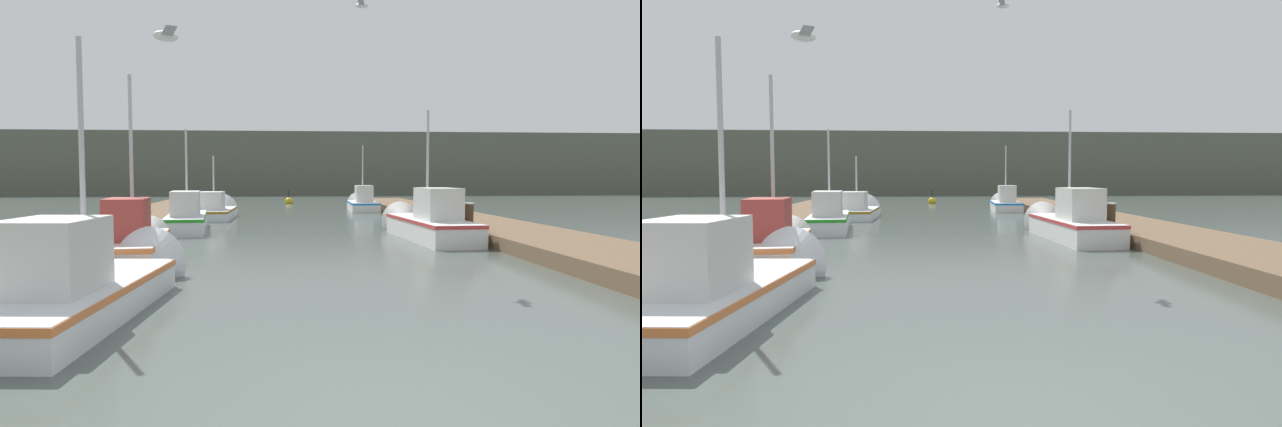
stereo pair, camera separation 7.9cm
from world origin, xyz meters
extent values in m
cube|color=brown|center=(-6.54, 16.00, 0.19)|extent=(3.00, 40.00, 0.39)
cube|color=brown|center=(6.54, 16.00, 0.19)|extent=(3.00, 40.00, 0.39)
cube|color=#565B4C|center=(0.00, 60.93, 3.20)|extent=(120.00, 16.00, 6.41)
cube|color=silver|center=(-3.80, 3.87, 0.26)|extent=(2.03, 4.83, 0.51)
cube|color=#D16C33|center=(-3.80, 3.87, 0.45)|extent=(2.06, 4.87, 0.10)
cone|color=silver|center=(-3.54, 6.73, 0.26)|extent=(1.61, 1.17, 1.52)
cube|color=silver|center=(-3.86, 3.29, 1.00)|extent=(1.18, 1.52, 0.97)
cylinder|color=#B2B2B7|center=(-3.77, 4.22, 2.28)|extent=(0.08, 0.08, 3.53)
cube|color=silver|center=(-4.10, 8.34, 0.34)|extent=(1.71, 4.12, 0.68)
cube|color=#BF632F|center=(-4.10, 8.34, 0.62)|extent=(1.74, 4.15, 0.10)
cone|color=silver|center=(-4.35, 10.83, 0.34)|extent=(1.34, 1.10, 1.25)
cube|color=#99332D|center=(-4.05, 7.85, 1.12)|extent=(0.96, 1.38, 0.88)
cylinder|color=#B2B2B7|center=(-4.13, 8.64, 2.47)|extent=(0.08, 0.08, 3.58)
cube|color=silver|center=(3.98, 13.18, 0.34)|extent=(1.81, 5.22, 0.67)
cube|color=#BF3434|center=(3.98, 13.18, 0.61)|extent=(1.84, 5.25, 0.10)
cone|color=silver|center=(3.80, 16.21, 0.34)|extent=(1.48, 1.01, 1.43)
cube|color=silver|center=(4.02, 12.54, 1.16)|extent=(1.15, 1.69, 0.98)
cylinder|color=#B2B2B7|center=(3.96, 13.56, 2.39)|extent=(0.08, 0.08, 3.43)
cube|color=silver|center=(-4.16, 16.75, 0.30)|extent=(1.82, 5.03, 0.60)
cube|color=#1D921A|center=(-4.16, 16.75, 0.54)|extent=(1.85, 5.06, 0.10)
cone|color=silver|center=(-4.45, 19.70, 0.30)|extent=(1.37, 1.13, 1.27)
cube|color=silver|center=(-4.10, 16.14, 1.03)|extent=(1.15, 1.85, 0.87)
cylinder|color=#B2B2B7|center=(-4.20, 17.11, 2.16)|extent=(0.08, 0.08, 3.12)
cube|color=silver|center=(-3.78, 22.26, 0.24)|extent=(1.92, 4.25, 0.47)
cube|color=#916511|center=(-3.78, 22.26, 0.41)|extent=(1.95, 4.28, 0.10)
cone|color=silver|center=(-3.69, 24.82, 0.24)|extent=(1.72, 0.99, 1.69)
cube|color=silver|center=(-3.80, 21.74, 0.88)|extent=(1.15, 1.60, 0.81)
cylinder|color=#B2B2B7|center=(-3.77, 22.57, 1.70)|extent=(0.08, 0.08, 2.47)
cube|color=silver|center=(4.09, 27.60, 0.26)|extent=(1.74, 3.97, 0.52)
cube|color=blue|center=(4.09, 27.60, 0.46)|extent=(1.77, 4.00, 0.10)
cone|color=silver|center=(4.22, 29.91, 0.26)|extent=(1.49, 0.83, 1.45)
cube|color=silver|center=(4.06, 27.11, 0.99)|extent=(1.00, 1.37, 0.93)
cylinder|color=#B2B2B7|center=(4.10, 27.89, 2.12)|extent=(0.08, 0.08, 3.19)
cylinder|color=#473523|center=(4.97, 12.49, 0.58)|extent=(0.28, 0.28, 1.16)
cylinder|color=silver|center=(4.97, 12.49, 1.18)|extent=(0.32, 0.32, 0.04)
cylinder|color=#473523|center=(-4.93, 23.47, 0.50)|extent=(0.23, 0.23, 1.00)
cylinder|color=silver|center=(-4.93, 23.47, 1.02)|extent=(0.27, 0.27, 0.04)
cylinder|color=#473523|center=(5.23, 33.26, 0.57)|extent=(0.25, 0.25, 1.14)
cylinder|color=silver|center=(5.23, 33.26, 1.16)|extent=(0.28, 0.28, 0.04)
sphere|color=gold|center=(0.10, 36.13, 0.15)|extent=(0.56, 0.56, 0.56)
cylinder|color=black|center=(0.10, 36.13, 0.68)|extent=(0.06, 0.06, 0.50)
ellipsoid|color=white|center=(-2.16, 2.16, 3.59)|extent=(0.31, 0.24, 0.12)
cube|color=gray|center=(-2.10, 2.03, 3.61)|extent=(0.22, 0.30, 0.07)
cube|color=gray|center=(-2.21, 2.28, 3.61)|extent=(0.22, 0.30, 0.07)
ellipsoid|color=white|center=(0.99, 8.26, 5.76)|extent=(0.31, 0.21, 0.12)
cube|color=gray|center=(0.95, 8.13, 5.78)|extent=(0.19, 0.29, 0.07)
cube|color=gray|center=(1.02, 8.39, 5.78)|extent=(0.19, 0.29, 0.07)
camera|label=1|loc=(-0.97, -4.41, 2.05)|focal=32.00mm
camera|label=2|loc=(-0.89, -4.41, 2.05)|focal=32.00mm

